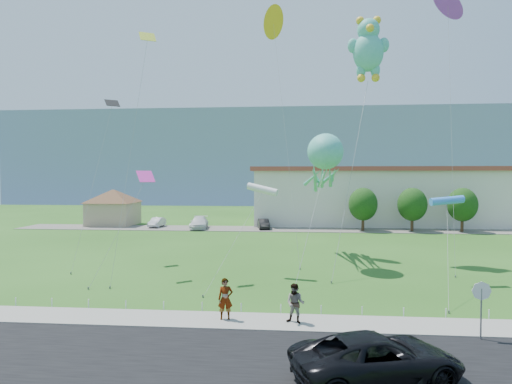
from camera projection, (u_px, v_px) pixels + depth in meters
ground at (263, 306)px, 24.18m from camera, size 160.00×160.00×0.00m
road at (246, 369)px, 16.22m from camera, size 80.00×8.00×0.06m
sidewalk at (258, 322)px, 21.44m from camera, size 80.00×2.50×0.10m
parking_strip at (283, 229)px, 59.02m from camera, size 70.00×6.00×0.06m
hill_ridge at (292, 158)px, 143.18m from camera, size 160.00×50.00×25.00m
pavilion at (113, 204)px, 64.07m from camera, size 9.20×9.20×5.00m
warehouse at (466, 195)px, 65.47m from camera, size 61.00×15.00×8.20m
stop_sign at (481, 296)px, 19.07m from camera, size 0.80×0.07×2.50m
rope_fence at (261, 309)px, 22.88m from camera, size 26.05×0.05×0.50m
tree_near at (363, 204)px, 57.00m from camera, size 3.60×3.60×5.47m
tree_mid at (412, 204)px, 56.45m from camera, size 3.60×3.60×5.47m
tree_far at (462, 205)px, 55.91m from camera, size 3.60×3.60×5.47m
suv at (377, 358)px, 15.12m from camera, size 6.28×4.36×1.59m
pedestrian_left at (225, 299)px, 21.63m from camera, size 0.78×0.59×1.95m
pedestrian_right at (295, 303)px, 21.07m from camera, size 1.05×0.91×1.83m
parked_car_silver at (157, 222)px, 61.36m from camera, size 1.52×3.87×1.25m
parked_car_white at (199, 223)px, 59.48m from camera, size 2.73×5.45×1.52m
parked_car_black at (264, 224)px, 59.26m from camera, size 1.97×4.05×1.28m
octopus_kite at (324, 162)px, 35.68m from camera, size 3.68×14.53×10.11m
teddy_bear_kite at (368, 48)px, 37.77m from camera, size 5.38×10.61×20.13m
small_kite_cyan at (447, 201)px, 29.45m from camera, size 2.37×8.22×5.76m
small_kite_pink at (141, 186)px, 30.92m from camera, size 2.99×4.69×7.31m
small_kite_purple at (448, 10)px, 36.73m from camera, size 2.33×7.53×21.57m
small_kite_yellow at (143, 67)px, 31.76m from camera, size 1.46×5.87×17.25m
small_kite_black at (108, 121)px, 37.12m from camera, size 1.29×7.06×13.41m
small_kite_orange at (274, 28)px, 41.59m from camera, size 3.40×9.52×21.71m
small_kite_white at (262, 190)px, 31.61m from camera, size 3.21×7.45×6.42m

